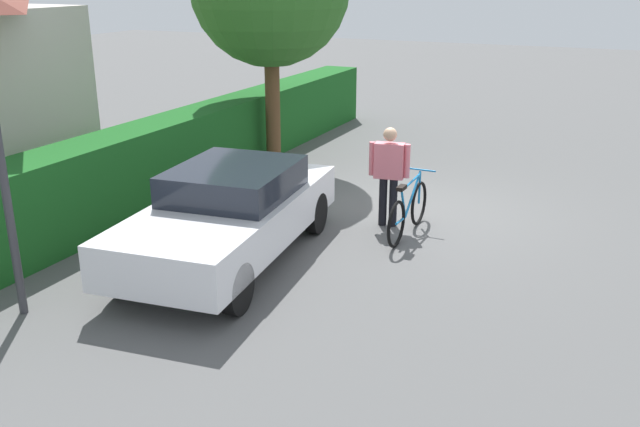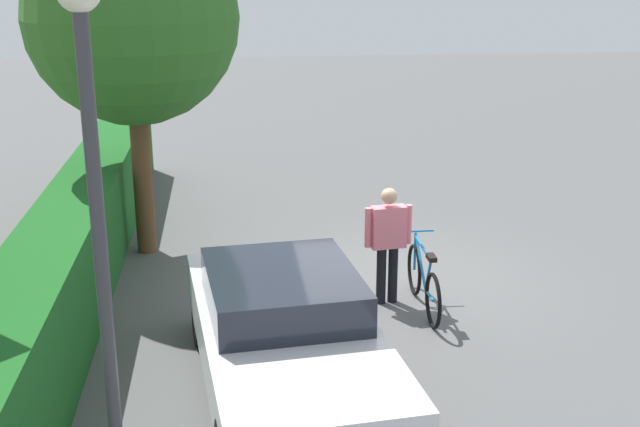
# 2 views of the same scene
# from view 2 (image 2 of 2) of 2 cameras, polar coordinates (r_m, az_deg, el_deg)

# --- Properties ---
(ground_plane) EXTENTS (60.00, 60.00, 0.00)m
(ground_plane) POSITION_cam_2_polar(r_m,az_deg,el_deg) (11.94, 4.62, -4.57)
(ground_plane) COLOR #575757
(hedge_row) EXTENTS (14.20, 0.90, 1.41)m
(hedge_row) POSITION_cam_2_polar(r_m,az_deg,el_deg) (11.66, -16.72, -2.11)
(hedge_row) COLOR #19591E
(hedge_row) RESTS_ON ground
(parked_car_near) EXTENTS (4.44, 2.20, 1.34)m
(parked_car_near) POSITION_cam_2_polar(r_m,az_deg,el_deg) (8.58, -2.45, -8.41)
(parked_car_near) COLOR silver
(parked_car_near) RESTS_ON ground
(bicycle) EXTENTS (1.81, 0.50, 0.94)m
(bicycle) POSITION_cam_2_polar(r_m,az_deg,el_deg) (10.80, 7.31, -4.80)
(bicycle) COLOR black
(bicycle) RESTS_ON ground
(person_rider) EXTENTS (0.26, 0.65, 1.61)m
(person_rider) POSITION_cam_2_polar(r_m,az_deg,el_deg) (10.79, 4.82, -1.67)
(person_rider) COLOR black
(person_rider) RESTS_ON ground
(street_lamp) EXTENTS (0.28, 0.28, 4.40)m
(street_lamp) POSITION_cam_2_polar(r_m,az_deg,el_deg) (5.55, -15.45, -0.03)
(street_lamp) COLOR #38383D
(street_lamp) RESTS_ON ground
(tree_kerbside) EXTENTS (3.18, 3.18, 5.24)m
(tree_kerbside) POSITION_cam_2_polar(r_m,az_deg,el_deg) (12.57, -13.12, 13.22)
(tree_kerbside) COLOR brown
(tree_kerbside) RESTS_ON ground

